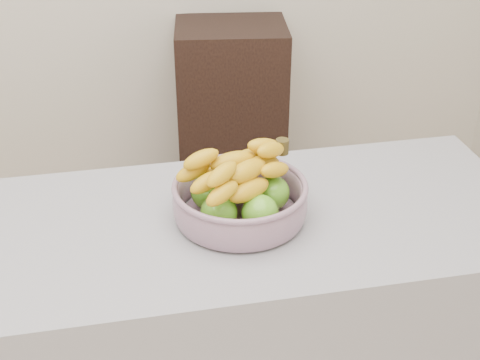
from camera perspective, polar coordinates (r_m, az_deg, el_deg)
name	(u,v)px	position (r m, az deg, el deg)	size (l,w,h in m)	color
cabinet	(232,117)	(3.14, -0.72, 5.37)	(0.49, 0.39, 0.88)	black
fruit_bowl	(240,197)	(1.52, -0.02, -1.43)	(0.31, 0.31, 0.17)	#8694A1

